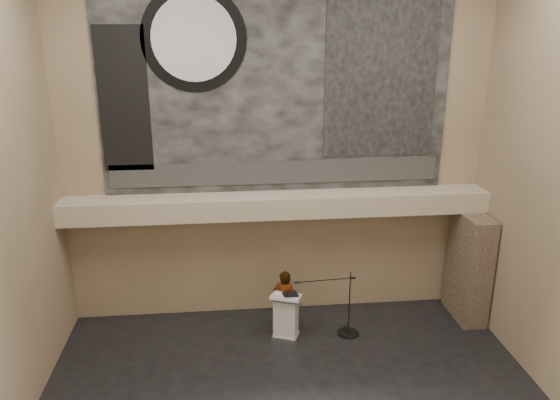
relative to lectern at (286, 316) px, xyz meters
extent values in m
cube|color=#827052|center=(-0.08, 1.40, 3.70)|extent=(10.00, 0.02, 8.50)
cube|color=#827052|center=(-0.08, -6.60, 3.70)|extent=(10.00, 0.02, 8.50)
cube|color=tan|center=(-0.08, 1.00, 2.40)|extent=(10.00, 0.80, 0.50)
cylinder|color=#B2893D|center=(-1.68, 0.95, 2.12)|extent=(0.04, 0.04, 0.06)
cylinder|color=#B2893D|center=(1.82, 0.95, 2.12)|extent=(0.04, 0.04, 0.06)
cube|color=black|center=(-0.08, 1.37, 5.15)|extent=(8.00, 0.05, 5.00)
cube|color=#2B2B2B|center=(-0.08, 1.33, 3.10)|extent=(7.76, 0.02, 0.55)
cylinder|color=black|center=(-1.88, 1.33, 6.15)|extent=(2.30, 0.02, 2.30)
cylinder|color=silver|center=(-1.88, 1.31, 6.15)|extent=(1.84, 0.02, 1.84)
cube|color=black|center=(2.32, 1.33, 5.25)|extent=(2.60, 0.02, 3.60)
cube|color=black|center=(-3.48, 1.33, 4.85)|extent=(1.10, 0.02, 3.20)
cube|color=#46372B|center=(4.57, 0.55, 0.80)|extent=(0.60, 1.40, 2.70)
cube|color=silver|center=(0.00, 0.00, -0.51)|extent=(0.72, 0.63, 0.08)
cube|color=silver|center=(0.00, 0.00, 0.01)|extent=(0.62, 0.52, 0.96)
cube|color=silver|center=(0.00, -0.02, 0.52)|extent=(0.79, 0.68, 0.12)
cube|color=black|center=(0.10, -0.01, 0.56)|extent=(0.37, 0.32, 0.04)
cube|color=white|center=(-0.14, -0.01, 0.55)|extent=(0.27, 0.34, 0.00)
imported|color=silver|center=(0.00, 0.32, 0.22)|extent=(0.64, 0.51, 1.54)
cylinder|color=black|center=(1.49, 0.00, -0.54)|extent=(0.52, 0.52, 0.02)
cylinder|color=black|center=(1.49, 0.00, 0.25)|extent=(0.03, 0.03, 1.61)
cylinder|color=black|center=(0.86, -0.05, 0.90)|extent=(1.40, 0.13, 0.02)
camera|label=1|loc=(-1.27, -11.08, 6.54)|focal=35.00mm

